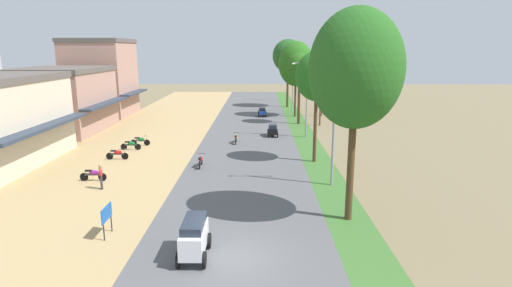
# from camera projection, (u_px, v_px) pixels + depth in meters

# --- Properties ---
(ground_plane) EXTENTS (180.00, 180.00, 0.00)m
(ground_plane) POSITION_uv_depth(u_px,v_px,m) (235.00, 260.00, 17.52)
(ground_plane) COLOR #7A6B4C
(road_strip) EXTENTS (9.00, 140.00, 0.08)m
(road_strip) POSITION_uv_depth(u_px,v_px,m) (235.00, 259.00, 17.51)
(road_strip) COLOR #565659
(road_strip) RESTS_ON ground
(median_strip) EXTENTS (2.40, 140.00, 0.06)m
(median_strip) POSITION_uv_depth(u_px,v_px,m) (369.00, 260.00, 17.48)
(median_strip) COLOR #3D6B2D
(median_strip) RESTS_ON ground
(shophouse_mid) EXTENTS (9.24, 11.11, 6.90)m
(shophouse_mid) POSITION_uv_depth(u_px,v_px,m) (63.00, 100.00, 44.06)
(shophouse_mid) COLOR tan
(shophouse_mid) RESTS_ON ground
(shophouse_far) EXTENTS (8.74, 8.77, 10.10)m
(shophouse_far) POSITION_uv_depth(u_px,v_px,m) (101.00, 78.00, 54.69)
(shophouse_far) COLOR tan
(shophouse_far) RESTS_ON ground
(parked_motorbike_nearest) EXTENTS (1.80, 0.54, 0.94)m
(parked_motorbike_nearest) POSITION_uv_depth(u_px,v_px,m) (93.00, 174.00, 27.73)
(parked_motorbike_nearest) COLOR black
(parked_motorbike_nearest) RESTS_ON dirt_shoulder
(parked_motorbike_second) EXTENTS (1.80, 0.54, 0.94)m
(parked_motorbike_second) POSITION_uv_depth(u_px,v_px,m) (117.00, 154.00, 33.15)
(parked_motorbike_second) COLOR black
(parked_motorbike_second) RESTS_ON dirt_shoulder
(parked_motorbike_third) EXTENTS (1.80, 0.54, 0.94)m
(parked_motorbike_third) POSITION_uv_depth(u_px,v_px,m) (131.00, 144.00, 36.32)
(parked_motorbike_third) COLOR black
(parked_motorbike_third) RESTS_ON dirt_shoulder
(parked_motorbike_fourth) EXTENTS (1.80, 0.54, 0.94)m
(parked_motorbike_fourth) POSITION_uv_depth(u_px,v_px,m) (140.00, 140.00, 37.98)
(parked_motorbike_fourth) COLOR black
(parked_motorbike_fourth) RESTS_ON dirt_shoulder
(street_signboard) EXTENTS (0.06, 1.30, 1.50)m
(street_signboard) POSITION_uv_depth(u_px,v_px,m) (107.00, 215.00, 19.43)
(street_signboard) COLOR #262628
(street_signboard) RESTS_ON dirt_shoulder
(pedestrian_on_shoulder) EXTENTS (0.35, 0.42, 1.62)m
(pedestrian_on_shoulder) POSITION_uv_depth(u_px,v_px,m) (101.00, 175.00, 26.02)
(pedestrian_on_shoulder) COLOR #33333D
(pedestrian_on_shoulder) RESTS_ON dirt_shoulder
(median_tree_nearest) EXTENTS (4.61, 4.61, 10.73)m
(median_tree_nearest) POSITION_uv_depth(u_px,v_px,m) (356.00, 69.00, 19.89)
(median_tree_nearest) COLOR #4C351E
(median_tree_nearest) RESTS_ON median_strip
(median_tree_second) EXTENTS (3.29, 3.29, 8.63)m
(median_tree_second) POSITION_uv_depth(u_px,v_px,m) (317.00, 77.00, 31.19)
(median_tree_second) COLOR #4C351E
(median_tree_second) RESTS_ON median_strip
(median_tree_third) EXTENTS (3.00, 3.00, 8.35)m
(median_tree_third) POSITION_uv_depth(u_px,v_px,m) (300.00, 67.00, 47.73)
(median_tree_third) COLOR #4C351E
(median_tree_third) RESTS_ON median_strip
(median_tree_fourth) EXTENTS (4.52, 4.52, 9.76)m
(median_tree_fourth) POSITION_uv_depth(u_px,v_px,m) (296.00, 64.00, 53.01)
(median_tree_fourth) COLOR #4C351E
(median_tree_fourth) RESTS_ON median_strip
(median_tree_fifth) EXTENTS (4.67, 4.67, 10.21)m
(median_tree_fifth) POSITION_uv_depth(u_px,v_px,m) (288.00, 56.00, 61.70)
(median_tree_fifth) COLOR #4C351E
(median_tree_fifth) RESTS_ON median_strip
(streetlamp_near) EXTENTS (3.16, 0.20, 7.48)m
(streetlamp_near) POSITION_uv_depth(u_px,v_px,m) (334.00, 120.00, 26.09)
(streetlamp_near) COLOR gray
(streetlamp_near) RESTS_ON median_strip
(streetlamp_mid) EXTENTS (3.16, 0.20, 7.55)m
(streetlamp_mid) POSITION_uv_depth(u_px,v_px,m) (307.00, 94.00, 40.73)
(streetlamp_mid) COLOR gray
(streetlamp_mid) RESTS_ON median_strip
(streetlamp_far) EXTENTS (3.16, 0.20, 8.00)m
(streetlamp_far) POSITION_uv_depth(u_px,v_px,m) (293.00, 79.00, 57.57)
(streetlamp_far) COLOR gray
(streetlamp_far) RESTS_ON median_strip
(streetlamp_farthest) EXTENTS (3.16, 0.20, 7.92)m
(streetlamp_farthest) POSITION_uv_depth(u_px,v_px,m) (287.00, 74.00, 69.10)
(streetlamp_farthest) COLOR gray
(streetlamp_farthest) RESTS_ON median_strip
(utility_pole_near) EXTENTS (1.80, 0.20, 8.66)m
(utility_pole_near) POSITION_uv_depth(u_px,v_px,m) (321.00, 87.00, 47.43)
(utility_pole_near) COLOR brown
(utility_pole_near) RESTS_ON ground
(utility_pole_far) EXTENTS (1.80, 0.20, 9.87)m
(utility_pole_far) POSITION_uv_depth(u_px,v_px,m) (323.00, 78.00, 54.08)
(utility_pole_far) COLOR brown
(utility_pole_far) RESTS_ON ground
(car_van_white) EXTENTS (1.19, 2.41, 1.67)m
(car_van_white) POSITION_uv_depth(u_px,v_px,m) (194.00, 236.00, 17.43)
(car_van_white) COLOR silver
(car_van_white) RESTS_ON road_strip
(car_hatchback_black) EXTENTS (1.04, 2.00, 1.23)m
(car_hatchback_black) POSITION_uv_depth(u_px,v_px,m) (273.00, 130.00, 42.00)
(car_hatchback_black) COLOR black
(car_hatchback_black) RESTS_ON road_strip
(car_sedan_blue) EXTENTS (1.10, 2.26, 1.19)m
(car_sedan_blue) POSITION_uv_depth(u_px,v_px,m) (262.00, 111.00, 54.41)
(car_sedan_blue) COLOR navy
(car_sedan_blue) RESTS_ON road_strip
(motorbike_ahead_second) EXTENTS (0.54, 1.80, 0.94)m
(motorbike_ahead_second) POSITION_uv_depth(u_px,v_px,m) (201.00, 160.00, 31.05)
(motorbike_ahead_second) COLOR black
(motorbike_ahead_second) RESTS_ON road_strip
(motorbike_ahead_third) EXTENTS (0.54, 1.80, 0.94)m
(motorbike_ahead_third) POSITION_uv_depth(u_px,v_px,m) (236.00, 138.00, 38.89)
(motorbike_ahead_third) COLOR black
(motorbike_ahead_third) RESTS_ON road_strip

